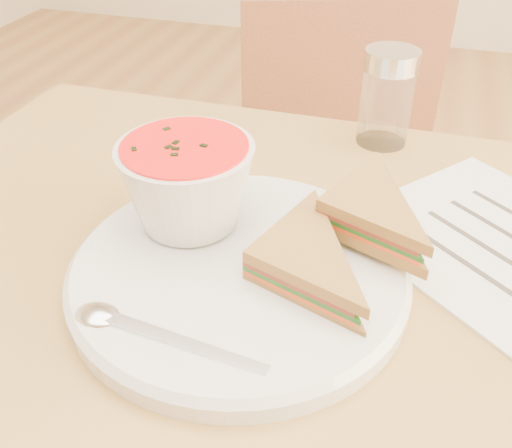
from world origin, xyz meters
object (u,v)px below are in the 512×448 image
(condiment_shaker, at_px, (387,98))
(plate, at_px, (239,273))
(chair_far, at_px, (343,250))
(soup_bowl, at_px, (188,188))

(condiment_shaker, bearing_deg, plate, -106.53)
(chair_far, height_order, plate, chair_far)
(condiment_shaker, bearing_deg, soup_bowl, -120.46)
(soup_bowl, bearing_deg, condiment_shaker, 59.54)
(chair_far, height_order, condiment_shaker, condiment_shaker)
(chair_far, distance_m, condiment_shaker, 0.44)
(plate, relative_size, condiment_shaker, 2.56)
(soup_bowl, relative_size, condiment_shaker, 1.06)
(soup_bowl, height_order, condiment_shaker, condiment_shaker)
(condiment_shaker, bearing_deg, chair_far, 105.10)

